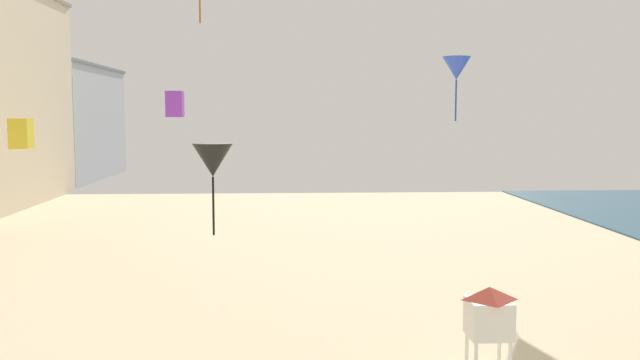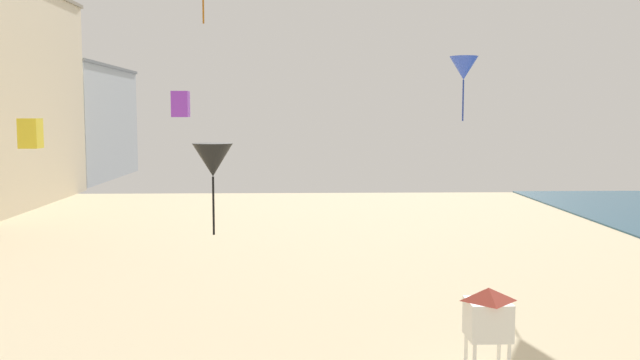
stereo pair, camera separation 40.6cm
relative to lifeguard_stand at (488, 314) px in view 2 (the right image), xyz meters
name	(u,v)px [view 2 (the right image)]	position (x,y,z in m)	size (l,w,h in m)	color
boardwalk_hotel_far	(38,122)	(-33.57, 58.68, 4.35)	(16.99, 21.21, 12.36)	#ADB7C1
lifeguard_stand	(488,314)	(0.00, 0.00, 0.00)	(1.10, 1.10, 2.55)	white
kite_purple_box	(181,104)	(-10.40, 14.27, 5.71)	(0.75, 0.75, 1.19)	purple
kite_yellow_box	(30,133)	(-20.51, 22.68, 4.14)	(1.10, 1.10, 1.73)	yellow
kite_blue_delta	(464,68)	(4.05, 20.05, 7.75)	(1.55, 1.55, 3.52)	blue
kite_black_delta	(213,160)	(-7.46, 2.32, 3.93)	(1.17, 1.17, 2.67)	black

